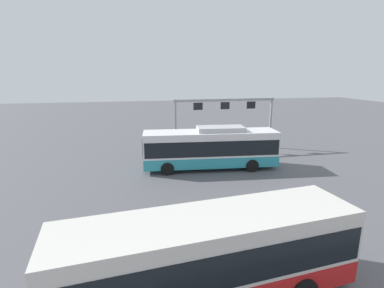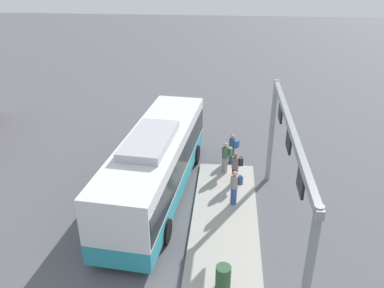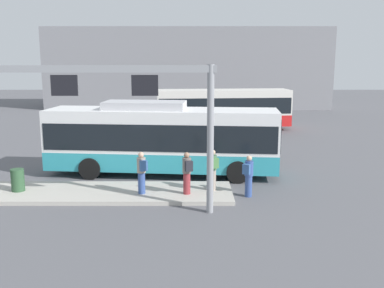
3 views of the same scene
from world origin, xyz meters
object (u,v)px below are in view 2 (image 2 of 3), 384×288
at_px(person_waiting_far, 235,187).
at_px(person_waiting_near, 226,157).
at_px(bus_main, 156,162).
at_px(person_boarding, 233,148).
at_px(trash_bin, 223,277).
at_px(person_waiting_mid, 236,167).

bearing_deg(person_waiting_far, person_waiting_near, -108.50).
xyz_separation_m(bus_main, person_waiting_near, (2.24, -3.15, -0.76)).
bearing_deg(person_boarding, trash_bin, 117.79).
bearing_deg(person_waiting_mid, bus_main, -0.60).
height_order(bus_main, person_boarding, bus_main).
bearing_deg(person_waiting_far, person_waiting_mid, -119.14).
distance_m(bus_main, person_boarding, 5.12).
distance_m(person_waiting_far, trash_bin, 5.06).
xyz_separation_m(person_waiting_mid, trash_bin, (-6.81, 0.43, -0.44)).
height_order(person_boarding, person_waiting_mid, person_waiting_mid).
relative_size(bus_main, trash_bin, 12.10).
bearing_deg(person_waiting_mid, person_waiting_near, -83.25).
relative_size(person_waiting_near, trash_bin, 1.86).
height_order(person_waiting_mid, trash_bin, person_waiting_mid).
bearing_deg(person_boarding, bus_main, 75.59).
height_order(bus_main, trash_bin, bus_main).
bearing_deg(bus_main, person_boarding, -38.55).
bearing_deg(bus_main, person_waiting_near, -49.19).
bearing_deg(person_waiting_far, trash_bin, 58.21).
height_order(person_waiting_near, person_waiting_far, same).
bearing_deg(bus_main, person_waiting_mid, -66.26).
relative_size(person_waiting_near, person_waiting_mid, 1.00).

